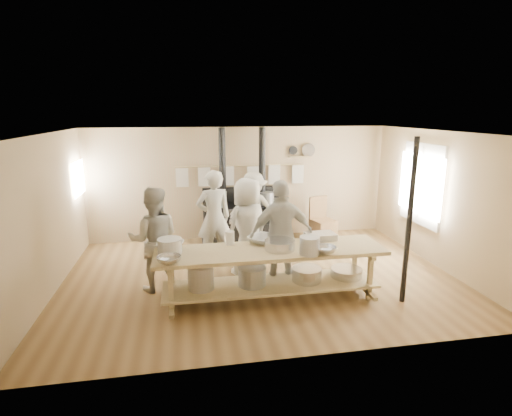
# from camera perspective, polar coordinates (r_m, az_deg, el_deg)

# --- Properties ---
(ground) EXTENTS (7.00, 7.00, 0.00)m
(ground) POSITION_cam_1_polar(r_m,az_deg,el_deg) (7.42, 0.58, -9.77)
(ground) COLOR brown
(ground) RESTS_ON ground
(room_shell) EXTENTS (7.00, 7.00, 7.00)m
(room_shell) POSITION_cam_1_polar(r_m,az_deg,el_deg) (6.93, 0.62, 2.63)
(room_shell) COLOR tan
(room_shell) RESTS_ON ground
(window_right) EXTENTS (0.09, 1.50, 1.65)m
(window_right) POSITION_cam_1_polar(r_m,az_deg,el_deg) (8.81, 22.62, 3.15)
(window_right) COLOR beige
(window_right) RESTS_ON ground
(left_opening) EXTENTS (0.00, 0.90, 0.90)m
(left_opening) POSITION_cam_1_polar(r_m,az_deg,el_deg) (9.05, -24.01, 3.92)
(left_opening) COLOR white
(left_opening) RESTS_ON ground
(stove) EXTENTS (1.90, 0.75, 2.60)m
(stove) POSITION_cam_1_polar(r_m,az_deg,el_deg) (9.22, -1.90, -1.60)
(stove) COLOR black
(stove) RESTS_ON ground
(towel_rail) EXTENTS (3.00, 0.04, 0.47)m
(towel_rail) POSITION_cam_1_polar(r_m,az_deg,el_deg) (9.27, -2.16, 5.09)
(towel_rail) COLOR #9D875A
(towel_rail) RESTS_ON ground
(back_wall_shelf) EXTENTS (0.63, 0.14, 0.32)m
(back_wall_shelf) POSITION_cam_1_polar(r_m,az_deg,el_deg) (9.56, 6.59, 7.92)
(back_wall_shelf) COLOR #9D875A
(back_wall_shelf) RESTS_ON ground
(prep_table) EXTENTS (3.60, 0.90, 0.85)m
(prep_table) POSITION_cam_1_polar(r_m,az_deg,el_deg) (6.40, 2.03, -8.67)
(prep_table) COLOR #9D875A
(prep_table) RESTS_ON ground
(support_post) EXTENTS (0.08, 0.08, 2.60)m
(support_post) POSITION_cam_1_polar(r_m,az_deg,el_deg) (6.50, 21.03, -2.00)
(support_post) COLOR black
(support_post) RESTS_ON ground
(cook_far_left) EXTENTS (0.76, 0.58, 1.87)m
(cook_far_left) POSITION_cam_1_polar(r_m,az_deg,el_deg) (7.79, -6.05, -1.39)
(cook_far_left) COLOR #ADAA99
(cook_far_left) RESTS_ON ground
(cook_left) EXTENTS (0.86, 0.68, 1.77)m
(cook_left) POSITION_cam_1_polar(r_m,az_deg,el_deg) (6.84, -14.34, -4.38)
(cook_left) COLOR #ADAA99
(cook_left) RESTS_ON ground
(cook_center) EXTENTS (1.05, 0.93, 1.81)m
(cook_center) POSITION_cam_1_polar(r_m,az_deg,el_deg) (7.25, -1.22, -2.75)
(cook_center) COLOR #ADAA99
(cook_center) RESTS_ON ground
(cook_right) EXTENTS (1.13, 0.55, 1.88)m
(cook_right) POSITION_cam_1_polar(r_m,az_deg,el_deg) (6.67, 3.64, -3.94)
(cook_right) COLOR #ADAA99
(cook_right) RESTS_ON ground
(cook_by_window) EXTENTS (1.15, 0.76, 1.67)m
(cook_by_window) POSITION_cam_1_polar(r_m,az_deg,el_deg) (8.77, -0.37, -0.28)
(cook_by_window) COLOR #ADAA99
(cook_by_window) RESTS_ON ground
(chair) EXTENTS (0.60, 0.60, 1.03)m
(chair) POSITION_cam_1_polar(r_m,az_deg,el_deg) (9.38, 9.45, -2.90)
(chair) COLOR brown
(chair) RESTS_ON ground
(bowl_white_a) EXTENTS (0.51, 0.51, 0.10)m
(bowl_white_a) POSITION_cam_1_polar(r_m,az_deg,el_deg) (6.45, -12.13, -5.19)
(bowl_white_a) COLOR white
(bowl_white_a) RESTS_ON prep_table
(bowl_steel_a) EXTENTS (0.47, 0.47, 0.11)m
(bowl_steel_a) POSITION_cam_1_polar(r_m,az_deg,el_deg) (5.83, -12.32, -7.23)
(bowl_steel_a) COLOR silver
(bowl_steel_a) RESTS_ON prep_table
(bowl_white_b) EXTENTS (0.66, 0.66, 0.11)m
(bowl_white_b) POSITION_cam_1_polar(r_m,az_deg,el_deg) (6.56, 1.06, -4.50)
(bowl_white_b) COLOR white
(bowl_white_b) RESTS_ON prep_table
(bowl_steel_b) EXTENTS (0.36, 0.36, 0.11)m
(bowl_steel_b) POSITION_cam_1_polar(r_m,az_deg,el_deg) (6.17, 9.83, -5.92)
(bowl_steel_b) COLOR silver
(bowl_steel_b) RESTS_ON prep_table
(roasting_pan) EXTENTS (0.51, 0.35, 0.11)m
(roasting_pan) POSITION_cam_1_polar(r_m,az_deg,el_deg) (6.81, 9.19, -4.01)
(roasting_pan) COLOR #B2B2B7
(roasting_pan) RESTS_ON prep_table
(mixing_bowl_large) EXTENTS (0.63, 0.63, 0.15)m
(mixing_bowl_large) POSITION_cam_1_polar(r_m,az_deg,el_deg) (6.25, 3.42, -5.27)
(mixing_bowl_large) COLOR silver
(mixing_bowl_large) RESTS_ON prep_table
(bucket_galv) EXTENTS (0.40, 0.40, 0.28)m
(bucket_galv) POSITION_cam_1_polar(r_m,az_deg,el_deg) (6.07, 7.64, -5.35)
(bucket_galv) COLOR gray
(bucket_galv) RESTS_ON prep_table
(deep_bowl_enamel) EXTENTS (0.44, 0.44, 0.23)m
(deep_bowl_enamel) POSITION_cam_1_polar(r_m,az_deg,el_deg) (6.21, -12.22, -5.33)
(deep_bowl_enamel) COLOR white
(deep_bowl_enamel) RESTS_ON prep_table
(pitcher) EXTENTS (0.15, 0.15, 0.22)m
(pitcher) POSITION_cam_1_polar(r_m,az_deg,el_deg) (6.46, -3.74, -4.29)
(pitcher) COLOR white
(pitcher) RESTS_ON prep_table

